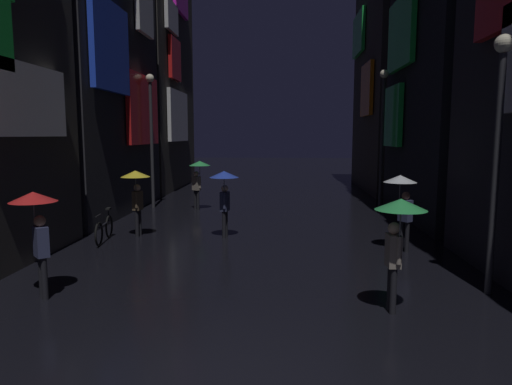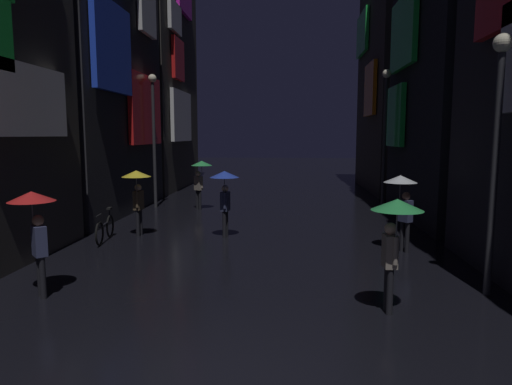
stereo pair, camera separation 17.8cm
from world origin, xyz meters
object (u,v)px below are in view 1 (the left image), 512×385
pedestrian_far_right_blue (224,185)px  pedestrian_near_crossing_yellow (136,185)px  pedestrian_midstreet_centre_red (36,215)px  pedestrian_foreground_right_clear (402,192)px  pedestrian_midstreet_left_green (199,171)px  pedestrian_foreground_left_green (398,224)px  bicycle_parked_at_storefront (104,229)px  streetlamp_right_near (498,134)px  streetlamp_left_far (151,126)px  streetlamp_right_far (383,124)px

pedestrian_far_right_blue → pedestrian_near_crossing_yellow: size_ratio=1.00×
pedestrian_midstreet_centre_red → pedestrian_foreground_right_clear: size_ratio=1.00×
pedestrian_midstreet_left_green → pedestrian_midstreet_centre_red: bearing=-96.2°
pedestrian_foreground_left_green → bicycle_parked_at_storefront: size_ratio=1.17×
pedestrian_near_crossing_yellow → bicycle_parked_at_storefront: pedestrian_near_crossing_yellow is taller
pedestrian_foreground_right_clear → bicycle_parked_at_storefront: pedestrian_foreground_right_clear is taller
pedestrian_midstreet_left_green → pedestrian_near_crossing_yellow: size_ratio=1.00×
pedestrian_midstreet_left_green → bicycle_parked_at_storefront: pedestrian_midstreet_left_green is taller
streetlamp_right_near → pedestrian_foreground_right_clear: bearing=105.2°
pedestrian_midstreet_centre_red → bicycle_parked_at_storefront: pedestrian_midstreet_centre_red is taller
pedestrian_foreground_right_clear → bicycle_parked_at_storefront: bearing=176.5°
pedestrian_foreground_left_green → streetlamp_left_far: size_ratio=0.36×
pedestrian_near_crossing_yellow → streetlamp_right_near: (8.81, -4.69, 1.57)m
pedestrian_foreground_left_green → pedestrian_near_crossing_yellow: 8.90m
pedestrian_far_right_blue → pedestrian_foreground_left_green: same height
streetlamp_right_near → pedestrian_far_right_blue: bearing=142.2°
pedestrian_foreground_left_green → pedestrian_foreground_right_clear: same height
pedestrian_far_right_blue → pedestrian_near_crossing_yellow: 2.79m
bicycle_parked_at_storefront → streetlamp_right_far: (9.60, 6.67, 3.30)m
streetlamp_right_near → pedestrian_midstreet_centre_red: bearing=-175.1°
streetlamp_right_far → pedestrian_far_right_blue: bearing=-135.3°
pedestrian_midstreet_centre_red → streetlamp_right_far: size_ratio=0.36×
pedestrian_foreground_left_green → pedestrian_far_right_blue: bearing=123.1°
pedestrian_foreground_right_clear → streetlamp_left_far: (-9.07, 7.12, 1.95)m
pedestrian_near_crossing_yellow → bicycle_parked_at_storefront: 1.67m
pedestrian_midstreet_centre_red → pedestrian_midstreet_left_green: size_ratio=1.00×
streetlamp_right_far → streetlamp_left_far: bearing=-179.6°
pedestrian_midstreet_centre_red → pedestrian_far_right_blue: bearing=61.1°
pedestrian_midstreet_centre_red → streetlamp_right_near: (9.02, 0.77, 1.57)m
pedestrian_foreground_left_green → pedestrian_midstreet_centre_red: size_ratio=1.00×
pedestrian_midstreet_left_green → pedestrian_near_crossing_yellow: 5.47m
pedestrian_near_crossing_yellow → pedestrian_far_right_blue: bearing=-0.3°
pedestrian_near_crossing_yellow → streetlamp_right_near: 10.10m
pedestrian_midstreet_left_green → pedestrian_near_crossing_yellow: same height
pedestrian_foreground_right_clear → streetlamp_left_far: 11.70m
pedestrian_far_right_blue → streetlamp_left_far: bearing=124.0°
streetlamp_right_far → bicycle_parked_at_storefront: bearing=-145.2°
pedestrian_foreground_left_green → pedestrian_near_crossing_yellow: size_ratio=1.00×
streetlamp_right_near → pedestrian_foreground_left_green: bearing=-150.2°
pedestrian_foreground_left_green → pedestrian_midstreet_left_green: 12.65m
pedestrian_foreground_left_green → pedestrian_near_crossing_yellow: (-6.64, 5.93, 0.00)m
pedestrian_midstreet_left_green → pedestrian_foreground_left_green: bearing=-63.4°
pedestrian_near_crossing_yellow → bicycle_parked_at_storefront: (-0.79, -0.72, -1.28)m
pedestrian_midstreet_left_green → streetlamp_left_far: streetlamp_left_far is taller
pedestrian_far_right_blue → bicycle_parked_at_storefront: size_ratio=1.17×
pedestrian_foreground_right_clear → streetlamp_right_far: streetlamp_right_far is taller
pedestrian_foreground_left_green → streetlamp_right_near: size_ratio=0.41×
pedestrian_midstreet_left_green → streetlamp_right_far: streetlamp_right_far is taller
streetlamp_left_far → streetlamp_right_near: streetlamp_left_far is taller
pedestrian_far_right_blue → pedestrian_foreground_right_clear: bearing=-13.6°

